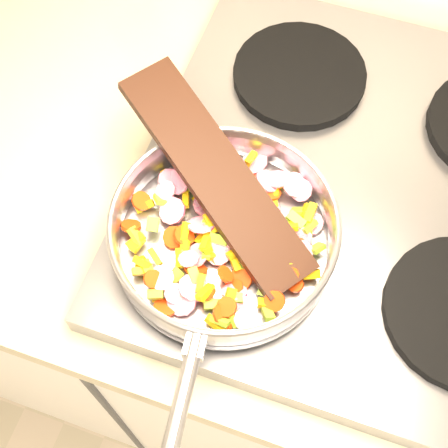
% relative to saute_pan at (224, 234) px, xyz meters
% --- Properties ---
extents(cooktop, '(0.60, 0.60, 0.04)m').
position_rel_saute_pan_xyz_m(cooktop, '(0.15, 0.16, -0.07)').
color(cooktop, '#939399').
rests_on(cooktop, counter_top).
extents(grate_fl, '(0.19, 0.19, 0.02)m').
position_rel_saute_pan_xyz_m(grate_fl, '(0.01, 0.02, -0.04)').
color(grate_fl, black).
rests_on(grate_fl, cooktop).
extents(grate_bl, '(0.19, 0.19, 0.02)m').
position_rel_saute_pan_xyz_m(grate_bl, '(0.01, 0.30, -0.04)').
color(grate_bl, black).
rests_on(grate_bl, cooktop).
extents(saute_pan, '(0.31, 0.48, 0.06)m').
position_rel_saute_pan_xyz_m(saute_pan, '(0.00, 0.00, 0.00)').
color(saute_pan, '#9E9EA5').
rests_on(saute_pan, grate_fl).
extents(vegetable_heap, '(0.25, 0.26, 0.05)m').
position_rel_saute_pan_xyz_m(vegetable_heap, '(0.00, 0.01, -0.01)').
color(vegetable_heap, '#81AC29').
rests_on(vegetable_heap, saute_pan).
extents(wooden_spatula, '(0.29, 0.24, 0.09)m').
position_rel_saute_pan_xyz_m(wooden_spatula, '(-0.03, 0.06, 0.03)').
color(wooden_spatula, black).
rests_on(wooden_spatula, saute_pan).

